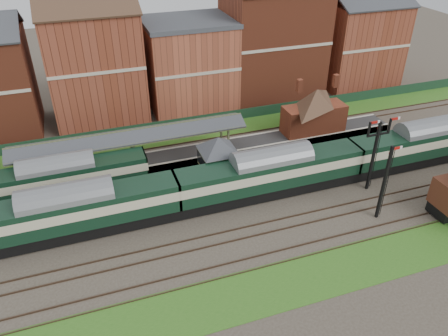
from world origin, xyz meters
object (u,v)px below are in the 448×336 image
object	(u,v)px
platform_railcar	(59,179)
dmu_train	(271,173)
semaphore_bracket	(375,151)
signal_box	(218,161)

from	to	relation	value
platform_railcar	dmu_train	bearing A→B (deg)	-17.49
semaphore_bracket	platform_railcar	distance (m)	32.43
dmu_train	platform_railcar	xyz separation A→B (m)	(-20.63, 6.50, -0.25)
semaphore_bracket	signal_box	bearing A→B (deg)	159.08
signal_box	platform_railcar	world-z (taller)	signal_box
semaphore_bracket	platform_railcar	xyz separation A→B (m)	(-31.07, 9.00, -2.22)
dmu_train	platform_railcar	distance (m)	21.63
signal_box	dmu_train	size ratio (longest dim) A/B	0.10
signal_box	semaphore_bracket	xyz separation A→B (m)	(15.04, -5.75, 1.44)
semaphore_bracket	platform_railcar	bearing A→B (deg)	163.85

